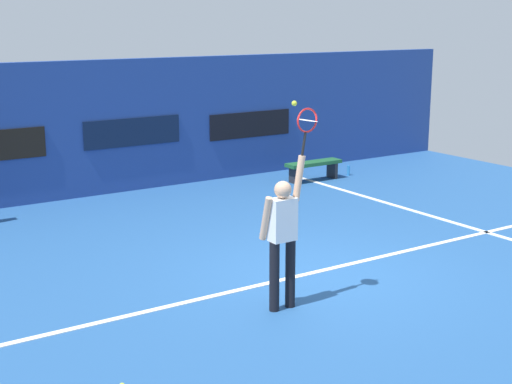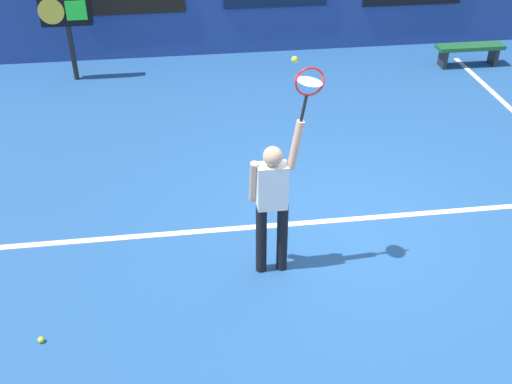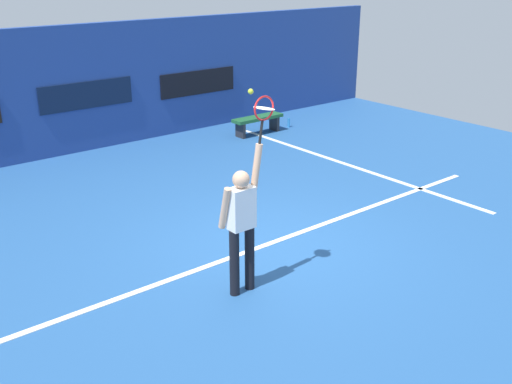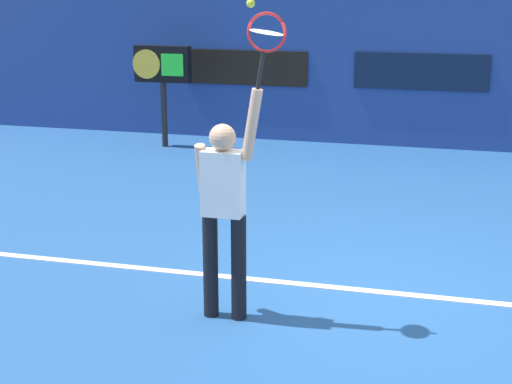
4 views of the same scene
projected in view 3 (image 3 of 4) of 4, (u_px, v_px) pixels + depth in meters
The scene contains 11 objects.
ground_plane at pixel (273, 245), 9.29m from camera, with size 18.00×18.00×0.00m, color #23518C.
back_wall at pixel (84, 89), 13.54m from camera, with size 18.00×0.20×2.83m, color navy.
sponsor_banner_center at pixel (87, 95), 13.50m from camera, with size 2.20×0.03×0.60m, color #0C1933.
sponsor_banner_starboard at pixel (198, 82), 15.29m from camera, with size 2.20×0.03×0.60m, color black.
court_baseline at pixel (270, 244), 9.34m from camera, with size 10.00×0.10×0.01m, color white.
court_sideline at pixel (346, 164), 12.97m from camera, with size 0.10×7.00×0.01m, color white.
tennis_player at pixel (241, 221), 7.65m from camera, with size 0.58×0.31×1.99m.
tennis_racket at pixel (264, 111), 7.36m from camera, with size 0.36×0.27×0.62m.
tennis_ball at pixel (251, 91), 7.25m from camera, with size 0.07×0.07×0.07m, color #CCE033.
court_bench at pixel (258, 121), 15.14m from camera, with size 1.40×0.36×0.45m.
water_bottle at pixel (289, 123), 15.83m from camera, with size 0.07×0.07×0.24m, color #338CD8.
Camera 3 is at (-5.47, -6.34, 4.11)m, focal length 42.29 mm.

